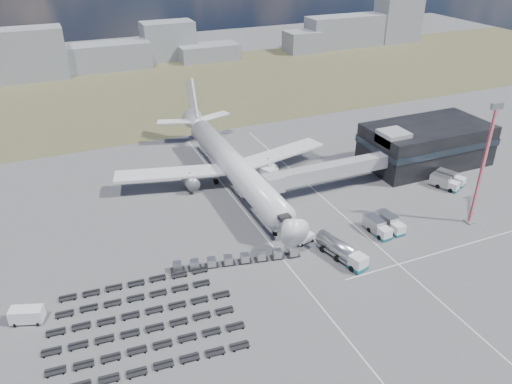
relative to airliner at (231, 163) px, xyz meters
name	(u,v)px	position (x,y,z in m)	size (l,w,h in m)	color
ground	(297,261)	(0.00, -32.38, -5.29)	(420.00, 420.00, 0.00)	#565659
grass_strip	(154,91)	(0.00, 77.62, -5.29)	(420.00, 90.00, 0.01)	#4A4A2C
lane_markings	(335,240)	(9.77, -29.38, -5.29)	(47.12, 110.00, 0.01)	silver
terminal	(426,144)	(47.77, -8.41, -0.04)	(30.40, 16.40, 11.00)	black
jet_bridge	(319,173)	(15.90, -11.95, -0.24)	(30.30, 3.80, 7.05)	#939399
airliner	(231,163)	(0.00, 0.00, 0.00)	(51.59, 64.53, 17.62)	white
skyline	(99,50)	(-12.66, 114.58, 2.93)	(293.81, 22.87, 22.46)	gray
fuel_tanker	(341,251)	(7.58, -34.83, -3.57)	(5.15, 10.98, 3.44)	white
pushback_tug	(304,238)	(4.00, -27.53, -4.49)	(3.67, 2.06, 1.61)	white
utility_van	(27,315)	(-44.15, -29.99, -4.03)	(4.79, 2.17, 2.52)	white
catering_truck	(263,173)	(7.68, -0.70, -3.66)	(5.34, 7.51, 3.19)	white
service_trucks_near	(384,225)	(19.98, -30.36, -3.85)	(5.92, 6.94, 2.66)	white
service_trucks_far	(448,180)	(44.78, -20.33, -3.89)	(7.48, 8.03, 2.59)	white
uld_row	(236,259)	(-10.07, -28.83, -4.36)	(22.88, 5.91, 1.56)	black
baggage_dollies	(141,323)	(-28.71, -37.25, -4.97)	(29.56, 22.09, 0.65)	black
floodlight_mast	(483,166)	(37.95, -34.48, 7.12)	(2.36, 1.91, 24.76)	red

